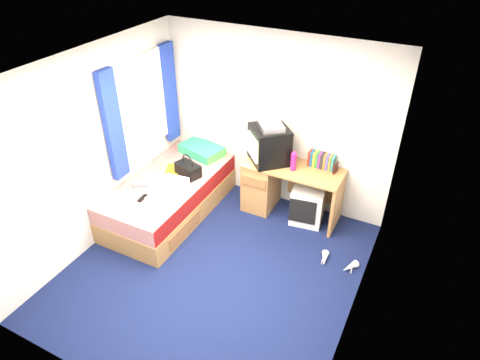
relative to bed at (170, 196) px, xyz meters
The scene contains 20 objects.
ground 1.33m from the bed, 32.46° to the right, with size 3.40×3.40×0.00m, color #0C1438.
room_shell 1.76m from the bed, 32.46° to the right, with size 3.40×3.40×3.40m.
bed is the anchor object (origin of this frame).
pillow 0.87m from the bed, 86.49° to the left, with size 0.61×0.39×0.13m, color teal.
desk 1.44m from the bed, 30.99° to the left, with size 1.30×0.55×0.75m.
storage_cube 1.88m from the bed, 21.58° to the left, with size 0.41×0.41×0.52m, color silver.
crt_tv 1.54m from the bed, 33.04° to the left, with size 0.66×0.66×0.49m.
vcr 1.69m from the bed, 33.08° to the left, with size 0.40×0.28×0.08m, color #AAAAAC.
book_row 2.10m from the bed, 26.46° to the left, with size 0.34×0.13×0.20m.
picture_frame 2.26m from the bed, 22.83° to the left, with size 0.02×0.12×0.14m, color black.
pink_water_bottle 1.76m from the bed, 23.80° to the left, with size 0.08×0.08×0.24m, color #CB1C6A.
aerosol_can 1.67m from the bed, 30.44° to the left, with size 0.06×0.06×0.20m, color silver.
handbag 0.46m from the bed, 49.04° to the left, with size 0.39×0.29×0.32m.
towel 0.40m from the bed, 35.51° to the right, with size 0.33×0.28×0.11m, color silver.
magazine 0.38m from the bed, 106.29° to the left, with size 0.21×0.28×0.01m, color yellow.
water_bottle 0.47m from the bed, 126.96° to the right, with size 0.07×0.07×0.20m, color silver.
colour_swatch_fan 0.56m from the bed, 89.05° to the right, with size 0.22×0.06×0.01m, color #F79636.
remote_control 0.58m from the bed, 93.39° to the right, with size 0.05×0.16×0.02m, color black.
window_assembly 1.25m from the bed, 155.84° to the left, with size 0.11×1.42×1.40m.
white_heels 2.39m from the bed, ahead, with size 0.47×0.24×0.09m.
Camera 1 is at (1.93, -3.13, 3.67)m, focal length 32.00 mm.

